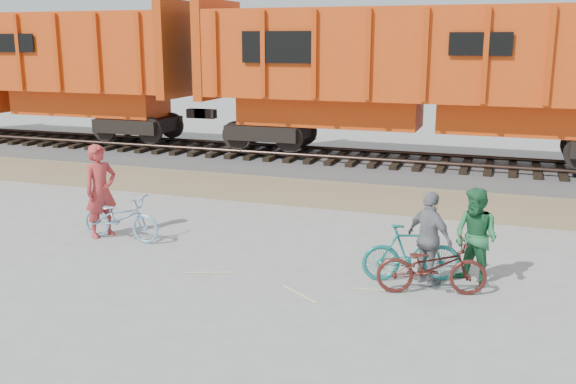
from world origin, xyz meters
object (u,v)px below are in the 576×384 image
bicycle_blue (120,218)px  person_man (476,237)px  person_solo (101,191)px  bicycle_teal (411,253)px  hopper_car_center (431,73)px  person_woman (430,239)px  hopper_car_left (16,66)px  bicycle_maroon (432,266)px

bicycle_blue → person_man: bearing=-89.3°
person_solo → person_man: size_ratio=1.18×
bicycle_blue → bicycle_teal: size_ratio=1.08×
hopper_car_center → person_woman: 9.41m
hopper_car_left → person_woman: size_ratio=8.89×
person_woman → person_solo: bearing=32.1°
hopper_car_center → bicycle_blue: 10.31m
person_solo → person_woman: 6.69m
person_man → person_woman: bearing=-128.1°
hopper_car_left → hopper_car_center: bearing=0.0°
person_solo → bicycle_blue: bearing=-75.3°
bicycle_maroon → person_man: size_ratio=1.07×
hopper_car_center → person_woman: bearing=-82.4°
hopper_car_center → person_woman: size_ratio=8.89×
hopper_car_left → hopper_car_center: (15.00, 0.00, 0.00)m
hopper_car_left → bicycle_teal: (15.92, -9.03, -2.51)m
hopper_car_center → bicycle_teal: size_ratio=8.53×
bicycle_blue → bicycle_maroon: size_ratio=1.02×
hopper_car_left → person_solo: size_ratio=7.34×
hopper_car_center → person_woman: (1.21, -9.07, -2.22)m
bicycle_teal → bicycle_maroon: 0.59m
person_man → hopper_car_left: bearing=-174.2°
bicycle_blue → person_woman: 6.19m
bicycle_teal → bicycle_maroon: (0.39, -0.44, -0.04)m
hopper_car_center → bicycle_blue: hopper_car_center is taller
bicycle_teal → person_woman: size_ratio=1.04×
hopper_car_center → bicycle_maroon: hopper_car_center is taller
bicycle_blue → bicycle_teal: bearing=-91.5°
person_solo → hopper_car_left: bearing=74.1°
bicycle_teal → bicycle_blue: bearing=67.8°
bicycle_blue → bicycle_teal: 5.89m
hopper_car_center → bicycle_maroon: bearing=-82.1°
bicycle_teal → person_man: bearing=-97.4°
bicycle_teal → person_solo: 6.41m
hopper_car_center → bicycle_teal: bearing=-84.2°
hopper_car_center → bicycle_teal: (0.92, -9.03, -2.51)m
bicycle_blue → person_man: person_man is taller
person_man → person_solo: bearing=-148.7°
bicycle_teal → person_solo: (-6.38, 0.46, 0.46)m
hopper_car_center → hopper_car_left: bearing=180.0°
bicycle_maroon → bicycle_blue: bearing=67.7°
bicycle_teal → person_man: size_ratio=1.01×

